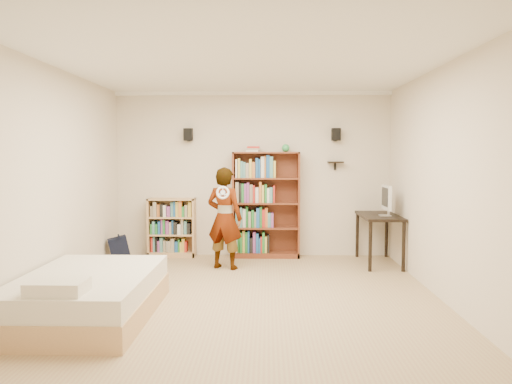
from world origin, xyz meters
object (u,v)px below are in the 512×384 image
low_bookshelf (172,227)px  tall_bookshelf (266,205)px  computer_desk (379,239)px  daybed (88,290)px  person (225,218)px

low_bookshelf → tall_bookshelf: bearing=-0.5°
computer_desk → daybed: computer_desk is taller
tall_bookshelf → person: bearing=-125.6°
computer_desk → tall_bookshelf: bearing=164.8°
low_bookshelf → computer_desk: 3.32m
tall_bookshelf → daybed: 3.63m
low_bookshelf → daybed: bearing=-94.9°
tall_bookshelf → low_bookshelf: tall_bookshelf is taller
computer_desk → person: size_ratio=0.75×
tall_bookshelf → daybed: (-1.81, -3.09, -0.57)m
computer_desk → daybed: bearing=-143.6°
low_bookshelf → computer_desk: (3.28, -0.49, -0.10)m
tall_bookshelf → person: tall_bookshelf is taller
daybed → tall_bookshelf: bearing=59.6°
daybed → low_bookshelf: bearing=85.1°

